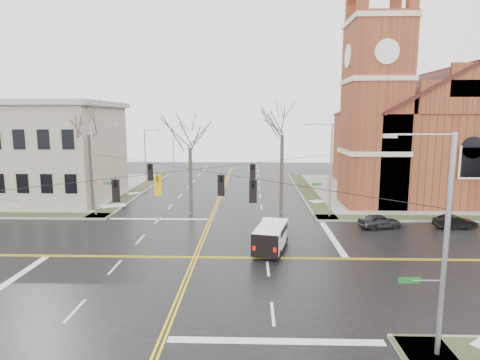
{
  "coord_description": "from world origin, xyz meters",
  "views": [
    {
      "loc": [
        3.92,
        -26.75,
        9.69
      ],
      "look_at": [
        2.95,
        6.0,
        4.55
      ],
      "focal_mm": 30.0,
      "sensor_mm": 36.0,
      "label": 1
    }
  ],
  "objects_px": {
    "tree_nw_far": "(89,130)",
    "tree_ne": "(282,130)",
    "church": "(417,127)",
    "signal_pole_nw": "(95,167)",
    "signal_pole_ne": "(329,167)",
    "streetlight_north_b": "(174,145)",
    "parked_car_a": "(379,221)",
    "streetlight_north_a": "(146,155)",
    "signal_pole_se": "(442,240)",
    "cargo_van": "(272,235)",
    "parked_car_b": "(455,222)",
    "tree_nw_near": "(190,144)"
  },
  "relations": [
    {
      "from": "church",
      "to": "signal_pole_nw",
      "type": "xyz_separation_m",
      "value": [
        -36.09,
        -13.28,
        -3.48
      ]
    },
    {
      "from": "streetlight_north_a",
      "to": "signal_pole_se",
      "type": "bearing_deg",
      "value": -60.91
    },
    {
      "from": "tree_nw_far",
      "to": "cargo_van",
      "type": "bearing_deg",
      "value": -33.29
    },
    {
      "from": "parked_car_a",
      "to": "tree_ne",
      "type": "distance_m",
      "value": 12.66
    },
    {
      "from": "church",
      "to": "signal_pole_se",
      "type": "height_order",
      "value": "church"
    },
    {
      "from": "church",
      "to": "signal_pole_nw",
      "type": "distance_m",
      "value": 38.61
    },
    {
      "from": "signal_pole_se",
      "to": "parked_car_a",
      "type": "relative_size",
      "value": 2.42
    },
    {
      "from": "signal_pole_se",
      "to": "streetlight_north_b",
      "type": "height_order",
      "value": "signal_pole_se"
    },
    {
      "from": "signal_pole_nw",
      "to": "streetlight_north_a",
      "type": "bearing_deg",
      "value": 87.68
    },
    {
      "from": "signal_pole_se",
      "to": "tree_ne",
      "type": "relative_size",
      "value": 0.77
    },
    {
      "from": "signal_pole_nw",
      "to": "streetlight_north_b",
      "type": "height_order",
      "value": "signal_pole_nw"
    },
    {
      "from": "signal_pole_ne",
      "to": "tree_nw_far",
      "type": "distance_m",
      "value": 24.26
    },
    {
      "from": "streetlight_north_a",
      "to": "tree_nw_near",
      "type": "xyz_separation_m",
      "value": [
        8.45,
        -15.23,
        2.63
      ]
    },
    {
      "from": "streetlight_north_a",
      "to": "parked_car_a",
      "type": "distance_m",
      "value": 32.96
    },
    {
      "from": "tree_nw_far",
      "to": "tree_ne",
      "type": "distance_m",
      "value": 19.55
    },
    {
      "from": "tree_nw_far",
      "to": "parked_car_a",
      "type": "bearing_deg",
      "value": -11.63
    },
    {
      "from": "cargo_van",
      "to": "tree_nw_far",
      "type": "height_order",
      "value": "tree_nw_far"
    },
    {
      "from": "signal_pole_ne",
      "to": "signal_pole_se",
      "type": "relative_size",
      "value": 1.0
    },
    {
      "from": "streetlight_north_a",
      "to": "cargo_van",
      "type": "height_order",
      "value": "streetlight_north_a"
    },
    {
      "from": "signal_pole_se",
      "to": "tree_nw_near",
      "type": "relative_size",
      "value": 0.92
    },
    {
      "from": "signal_pole_ne",
      "to": "parked_car_b",
      "type": "bearing_deg",
      "value": -18.06
    },
    {
      "from": "parked_car_a",
      "to": "tree_ne",
      "type": "relative_size",
      "value": 0.32
    },
    {
      "from": "tree_nw_far",
      "to": "tree_nw_near",
      "type": "bearing_deg",
      "value": -4.78
    },
    {
      "from": "parked_car_b",
      "to": "tree_ne",
      "type": "relative_size",
      "value": 0.3
    },
    {
      "from": "streetlight_north_a",
      "to": "parked_car_b",
      "type": "bearing_deg",
      "value": -31.52
    },
    {
      "from": "church",
      "to": "streetlight_north_b",
      "type": "xyz_separation_m",
      "value": [
        -35.42,
        23.22,
        -3.97
      ]
    },
    {
      "from": "cargo_van",
      "to": "tree_nw_near",
      "type": "distance_m",
      "value": 14.61
    },
    {
      "from": "signal_pole_ne",
      "to": "parked_car_b",
      "type": "xyz_separation_m",
      "value": [
        10.53,
        -3.43,
        -4.37
      ]
    },
    {
      "from": "streetlight_north_b",
      "to": "tree_nw_far",
      "type": "distance_m",
      "value": 34.64
    },
    {
      "from": "streetlight_north_b",
      "to": "cargo_van",
      "type": "relative_size",
      "value": 1.53
    },
    {
      "from": "parked_car_b",
      "to": "tree_nw_far",
      "type": "bearing_deg",
      "value": 79.03
    },
    {
      "from": "tree_nw_far",
      "to": "tree_ne",
      "type": "height_order",
      "value": "tree_ne"
    },
    {
      "from": "streetlight_north_b",
      "to": "signal_pole_ne",
      "type": "bearing_deg",
      "value": -58.95
    },
    {
      "from": "signal_pole_nw",
      "to": "tree_ne",
      "type": "height_order",
      "value": "tree_ne"
    },
    {
      "from": "signal_pole_se",
      "to": "parked_car_a",
      "type": "xyz_separation_m",
      "value": [
        3.88,
        19.42,
        -4.32
      ]
    },
    {
      "from": "tree_nw_near",
      "to": "church",
      "type": "bearing_deg",
      "value": 24.01
    },
    {
      "from": "signal_pole_ne",
      "to": "cargo_van",
      "type": "distance_m",
      "value": 11.98
    },
    {
      "from": "church",
      "to": "parked_car_a",
      "type": "bearing_deg",
      "value": -119.55
    },
    {
      "from": "parked_car_a",
      "to": "signal_pole_se",
      "type": "bearing_deg",
      "value": 154.94
    },
    {
      "from": "streetlight_north_b",
      "to": "cargo_van",
      "type": "height_order",
      "value": "streetlight_north_b"
    },
    {
      "from": "signal_pole_se",
      "to": "tree_nw_far",
      "type": "distance_m",
      "value": 34.87
    },
    {
      "from": "parked_car_a",
      "to": "tree_nw_far",
      "type": "bearing_deg",
      "value": 64.62
    },
    {
      "from": "parked_car_a",
      "to": "tree_ne",
      "type": "height_order",
      "value": "tree_ne"
    },
    {
      "from": "signal_pole_nw",
      "to": "signal_pole_se",
      "type": "distance_m",
      "value": 32.28
    },
    {
      "from": "streetlight_north_a",
      "to": "streetlight_north_b",
      "type": "relative_size",
      "value": 1.0
    },
    {
      "from": "signal_pole_ne",
      "to": "streetlight_north_a",
      "type": "bearing_deg",
      "value": 143.1
    },
    {
      "from": "signal_pole_ne",
      "to": "parked_car_a",
      "type": "xyz_separation_m",
      "value": [
        3.88,
        -3.58,
        -4.32
      ]
    },
    {
      "from": "parked_car_a",
      "to": "tree_nw_far",
      "type": "relative_size",
      "value": 0.32
    },
    {
      "from": "signal_pole_se",
      "to": "streetlight_north_b",
      "type": "xyz_separation_m",
      "value": [
        -21.97,
        59.5,
        -0.48
      ]
    },
    {
      "from": "parked_car_a",
      "to": "church",
      "type": "bearing_deg",
      "value": -43.29
    }
  ]
}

